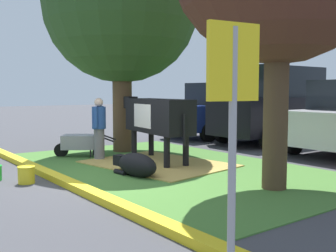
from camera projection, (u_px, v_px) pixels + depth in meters
name	position (u px, v px, depth m)	size (l,w,h in m)	color
ground_plane	(100.00, 177.00, 8.21)	(80.00, 80.00, 0.00)	#424247
grass_island	(171.00, 167.00, 9.23)	(8.13, 4.91, 0.02)	#477A33
curb_yellow	(61.00, 180.00, 7.67)	(9.33, 0.24, 0.12)	yellow
hay_bedding	(158.00, 164.00, 9.52)	(3.20, 2.40, 0.04)	tan
shade_tree_left	(121.00, 5.00, 11.26)	(4.33, 4.33, 6.29)	brown
cow_holstein	(156.00, 116.00, 9.85)	(3.13, 1.00, 1.58)	black
calf_lying	(136.00, 165.00, 8.23)	(1.32, 0.55, 0.48)	black
person_handler	(99.00, 127.00, 10.10)	(0.39, 0.41, 1.55)	slate
wheelbarrow	(79.00, 142.00, 10.66)	(1.23, 1.47, 0.63)	gray
parking_sign	(233.00, 114.00, 2.95)	(0.10, 0.44, 2.21)	#99999E
bucket_yellow	(26.00, 174.00, 7.62)	(0.33, 0.33, 0.32)	yellow
sedan_blue	(220.00, 111.00, 15.41)	(2.03, 4.40, 2.02)	navy
suv_black	(276.00, 105.00, 13.66)	(2.13, 4.60, 2.52)	black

